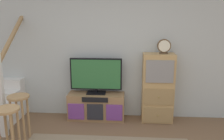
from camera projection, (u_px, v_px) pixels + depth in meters
name	position (u px, v px, depth m)	size (l,w,h in m)	color
back_wall	(113.00, 49.00, 4.57)	(6.40, 0.12, 2.70)	#B2B7B2
media_console	(96.00, 106.00, 4.58)	(1.09, 0.38, 0.52)	#997047
television	(96.00, 75.00, 4.46)	(0.99, 0.22, 0.69)	black
side_cabinet	(158.00, 88.00, 4.42)	(0.58, 0.38, 1.31)	tan
desk_clock	(164.00, 47.00, 4.22)	(0.24, 0.08, 0.27)	#4C3823
staircase	(1.00, 98.00, 4.70)	(1.00, 1.36, 2.20)	silver
bar_stool_near	(8.00, 122.00, 3.24)	(0.34, 0.34, 0.76)	#A37A4C
bar_stool_far	(19.00, 108.00, 3.73)	(0.34, 0.34, 0.76)	#A37A4C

